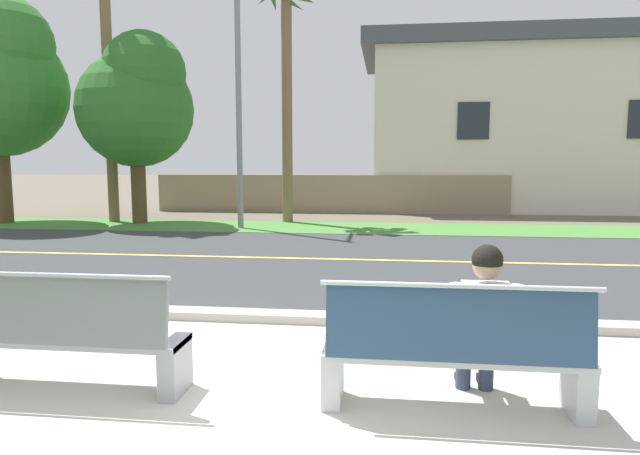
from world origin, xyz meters
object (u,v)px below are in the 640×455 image
shade_tree_left (138,101)px  palm_tree_short (286,20)px  streetlamp (240,66)px  bench_left (63,337)px  bench_right (454,353)px  seated_person_white (483,319)px

shade_tree_left → palm_tree_short: bearing=12.6°
streetlamp → palm_tree_short: 2.45m
bench_left → bench_right: size_ratio=1.00×
bench_right → shade_tree_left: bearing=123.8°
seated_person_white → palm_tree_short: bearing=106.8°
bench_left → streetlamp: size_ratio=0.24×
shade_tree_left → bench_right: bearing=-56.2°
seated_person_white → palm_tree_short: size_ratio=0.16×
bench_right → seated_person_white: bearing=37.5°
bench_right → streetlamp: 12.73m
streetlamp → shade_tree_left: (-3.28, 0.59, -0.85)m
streetlamp → palm_tree_short: size_ratio=1.05×
seated_person_white → shade_tree_left: 14.44m
seated_person_white → shade_tree_left: (-8.09, 11.58, 2.99)m
bench_left → shade_tree_left: size_ratio=0.34×
bench_right → palm_tree_short: (-3.56, 12.72, 5.64)m
streetlamp → shade_tree_left: bearing=169.9°
streetlamp → bench_left: bearing=-82.1°
seated_person_white → bench_right: bearing=-142.5°
shade_tree_left → bench_left: bearing=-67.7°
seated_person_white → streetlamp: (-4.81, 10.99, 3.83)m
streetlamp → shade_tree_left: size_ratio=1.41×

